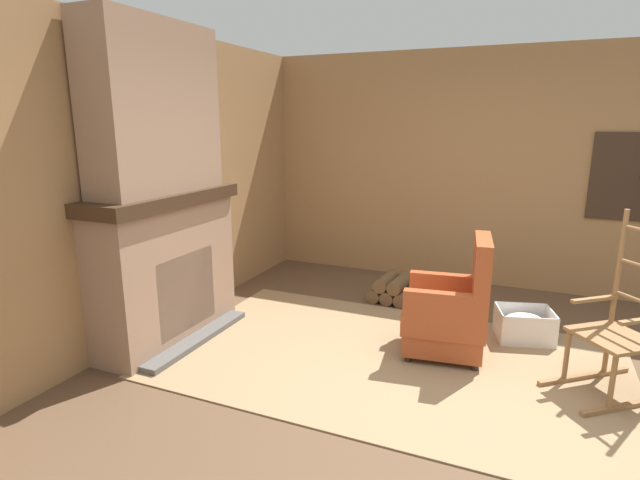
{
  "coord_description": "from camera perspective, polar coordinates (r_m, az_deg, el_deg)",
  "views": [
    {
      "loc": [
        0.41,
        -3.28,
        1.89
      ],
      "look_at": [
        -1.23,
        0.51,
        0.9
      ],
      "focal_mm": 28.0,
      "sensor_mm": 36.0,
      "label": 1
    }
  ],
  "objects": [
    {
      "name": "storage_case",
      "position": [
        4.61,
        -16.21,
        6.68
      ],
      "size": [
        0.13,
        0.27,
        0.16
      ],
      "color": "brown",
      "rests_on": "fireplace_hearth"
    },
    {
      "name": "firewood_stack",
      "position": [
        5.45,
        8.29,
        -5.59
      ],
      "size": [
        0.47,
        0.46,
        0.27
      ],
      "rotation": [
        0.0,
        0.0,
        -0.07
      ],
      "color": "brown",
      "rests_on": "ground"
    },
    {
      "name": "oil_lamp_vase",
      "position": [
        4.15,
        -21.68,
        5.59
      ],
      "size": [
        0.11,
        0.11,
        0.23
      ],
      "color": "#B24C42",
      "rests_on": "fireplace_hearth"
    },
    {
      "name": "chimney_breast",
      "position": [
        4.36,
        -18.42,
        14.06
      ],
      "size": [
        0.38,
        1.25,
        1.35
      ],
      "color": "#9E7A60",
      "rests_on": "fireplace_hearth"
    },
    {
      "name": "wood_panel_wall_back",
      "position": [
        6.03,
        19.89,
        7.46
      ],
      "size": [
        5.96,
        0.09,
        2.68
      ],
      "color": "#9E7247",
      "rests_on": "ground"
    },
    {
      "name": "area_rug",
      "position": [
        4.2,
        7.97,
        -13.36
      ],
      "size": [
        3.6,
        2.2,
        0.01
      ],
      "color": "#997A56",
      "rests_on": "ground"
    },
    {
      "name": "fireplace_hearth",
      "position": [
        4.53,
        -17.06,
        -3.02
      ],
      "size": [
        0.64,
        1.52,
        1.31
      ],
      "color": "#9E7A60",
      "rests_on": "ground"
    },
    {
      "name": "laundry_basket",
      "position": [
        4.8,
        22.31,
        -8.98
      ],
      "size": [
        0.54,
        0.48,
        0.28
      ],
      "rotation": [
        0.0,
        0.0,
        0.27
      ],
      "color": "white",
      "rests_on": "ground"
    },
    {
      "name": "rocking_chair",
      "position": [
        4.09,
        30.92,
        -9.5
      ],
      "size": [
        0.9,
        0.85,
        1.29
      ],
      "rotation": [
        0.0,
        0.0,
        3.83
      ],
      "color": "olive",
      "rests_on": "ground"
    },
    {
      "name": "wood_panel_wall_left",
      "position": [
        4.56,
        -20.15,
        5.74
      ],
      "size": [
        0.06,
        5.96,
        2.68
      ],
      "color": "#9E7247",
      "rests_on": "ground"
    },
    {
      "name": "ground_plane",
      "position": [
        3.81,
        14.7,
        -16.76
      ],
      "size": [
        14.0,
        14.0,
        0.0
      ],
      "primitive_type": "plane",
      "color": "brown"
    },
    {
      "name": "armchair",
      "position": [
        4.24,
        14.69,
        -8.1
      ],
      "size": [
        0.72,
        0.66,
        1.01
      ],
      "rotation": [
        0.0,
        0.0,
        3.27
      ],
      "color": "#A84723",
      "rests_on": "ground"
    }
  ]
}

